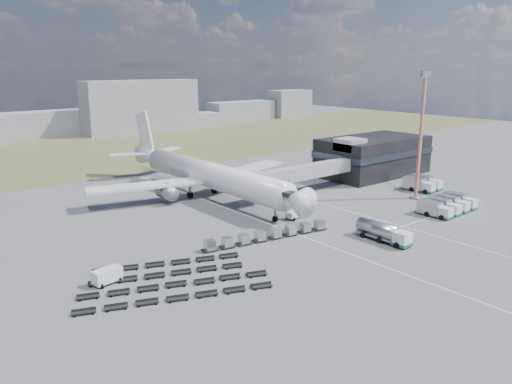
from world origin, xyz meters
TOP-DOWN VIEW (x-y plane):
  - ground at (0.00, 0.00)m, footprint 420.00×420.00m
  - grass_strip at (0.00, 110.00)m, footprint 420.00×90.00m
  - lane_markings at (9.77, 3.00)m, footprint 47.12×110.00m
  - terminal at (47.77, 23.96)m, footprint 30.40×16.40m
  - jet_bridge at (15.90, 20.42)m, footprint 30.30×3.80m
  - airliner at (0.00, 32.38)m, footprint 51.59×64.53m
  - skyline at (-14.30, 151.19)m, footprint 310.48×24.73m
  - fuel_tanker at (6.73, -10.61)m, footprint 2.66×9.81m
  - pushback_tug at (4.00, 8.00)m, footprint 3.41×2.11m
  - utility_van at (-35.81, 2.44)m, footprint 4.18×2.42m
  - catering_truck at (13.41, 27.04)m, footprint 3.66×6.58m
  - service_trucks_near at (30.99, -8.06)m, footprint 12.39×7.13m
  - service_trucks_far at (42.91, 5.43)m, footprint 6.79×7.86m
  - uld_row at (-7.84, 1.96)m, footprint 23.74×5.45m
  - baggage_dollies at (-28.91, -2.33)m, footprint 27.37×20.95m
  - floodlight_mast at (35.25, 2.04)m, footprint 2.60×2.12m

SIDE VIEW (x-z plane):
  - ground at x=0.00m, z-range 0.00..0.00m
  - grass_strip at x=0.00m, z-range 0.00..0.01m
  - lane_markings at x=9.77m, z-range 0.00..0.01m
  - baggage_dollies at x=-28.91m, z-range 0.00..0.67m
  - pushback_tug at x=4.00m, z-range 0.00..1.47m
  - uld_row at x=-7.84m, z-range 0.16..1.77m
  - utility_van at x=-35.81m, z-range 0.00..2.13m
  - catering_truck at x=13.41m, z-range 0.03..2.89m
  - service_trucks_near at x=30.99m, z-range 0.12..2.82m
  - fuel_tanker at x=6.73m, z-range 0.00..3.15m
  - service_trucks_far at x=42.91m, z-range 0.13..3.06m
  - jet_bridge at x=15.90m, z-range 1.53..8.58m
  - terminal at x=47.77m, z-range -0.25..10.75m
  - airliner at x=0.00m, z-range -3.52..14.10m
  - skyline at x=-14.30m, z-range -2.79..19.57m
  - floodlight_mast at x=35.25m, z-range 0.03..27.46m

